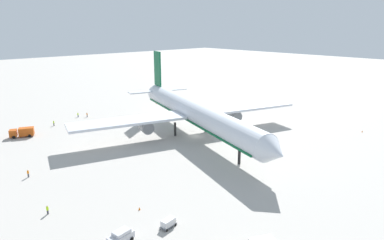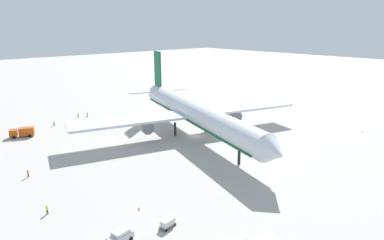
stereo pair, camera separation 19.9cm
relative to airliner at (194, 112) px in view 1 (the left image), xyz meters
name	(u,v)px [view 1 (the left image)]	position (x,y,z in m)	size (l,w,h in m)	color
ground_plane	(196,136)	(1.25, -0.39, -7.14)	(600.00, 600.00, 0.00)	#ADA8A0
airliner	(194,112)	(0.00, 0.00, 0.00)	(77.14, 71.31, 23.08)	silver
service_truck_1	(22,132)	(-33.34, -38.75, -5.63)	(4.84, 7.05, 2.71)	#BF4C14
service_van	(121,236)	(31.39, -44.15, -6.11)	(2.48, 4.26, 1.97)	silver
baggage_cart_2	(168,223)	(33.05, -36.26, -6.35)	(1.92, 3.56, 1.44)	#595B60
ground_worker_0	(54,123)	(-38.76, -27.41, -6.24)	(0.48, 0.48, 1.76)	black
ground_worker_1	(78,115)	(-44.03, -16.61, -6.33)	(0.51, 0.51, 1.61)	navy
ground_worker_2	(28,173)	(-2.70, -46.91, -6.25)	(0.41, 0.41, 1.74)	#3F3F47
ground_worker_3	(47,210)	(15.56, -49.43, -6.32)	(0.46, 0.46, 1.61)	#3F3F47
ground_worker_4	(87,115)	(-41.81, -14.18, -6.31)	(0.41, 0.41, 1.63)	#3F3F47
traffic_cone_0	(362,131)	(33.29, 40.88, -6.86)	(0.36, 0.36, 0.55)	orange
traffic_cone_1	(156,103)	(-41.88, 17.06, -6.86)	(0.36, 0.36, 0.55)	orange
traffic_cone_2	(72,125)	(-34.96, -22.98, -6.86)	(0.36, 0.36, 0.55)	orange
traffic_cone_3	(139,208)	(25.30, -36.71, -6.86)	(0.36, 0.36, 0.55)	orange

